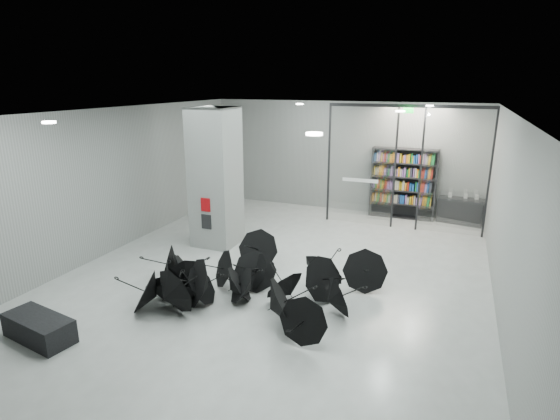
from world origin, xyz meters
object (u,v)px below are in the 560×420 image
at_px(bench, 39,328).
at_px(bookshelf, 403,183).
at_px(shop_counter, 461,211).
at_px(umbrella_cluster, 243,287).
at_px(column, 216,178).

xyz_separation_m(bench, bookshelf, (5.32, 10.57, 1.00)).
bearing_deg(shop_counter, bookshelf, -168.12).
height_order(bench, umbrella_cluster, umbrella_cluster).
xyz_separation_m(bookshelf, shop_counter, (1.97, 0.04, -0.79)).
height_order(bench, shop_counter, shop_counter).
bearing_deg(umbrella_cluster, bookshelf, 72.32).
relative_size(bookshelf, umbrella_cluster, 0.44).
bearing_deg(bench, shop_counter, 64.96).
distance_m(column, umbrella_cluster, 4.13).
relative_size(bookshelf, shop_counter, 1.68).
distance_m(bookshelf, shop_counter, 2.12).
distance_m(bench, umbrella_cluster, 4.03).
bearing_deg(bookshelf, umbrella_cluster, -108.15).
relative_size(bench, bookshelf, 0.59).
relative_size(column, bookshelf, 1.63).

